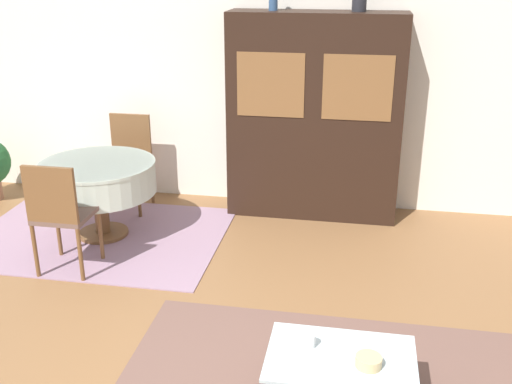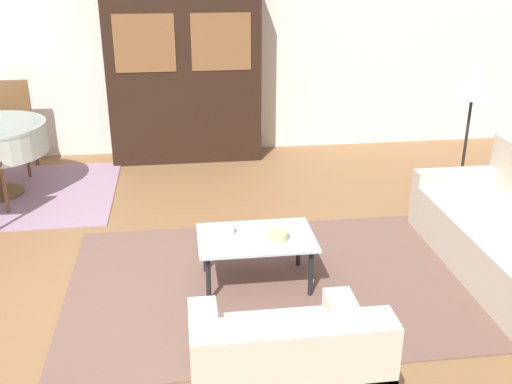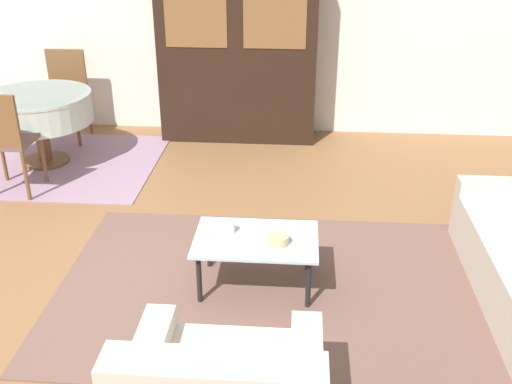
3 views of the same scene
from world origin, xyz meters
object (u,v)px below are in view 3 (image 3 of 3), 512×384
coffee_table (256,243)px  cup (230,227)px  display_cabinet (238,48)px  dining_table (38,109)px  bowl (278,239)px  dining_chair_near (3,136)px  dining_chair_far (65,89)px

coffee_table → cup: size_ratio=10.58×
display_cabinet → dining_table: bearing=-154.2°
display_cabinet → bowl: (0.59, -3.08, -0.61)m
cup → bowl: cup is taller
dining_chair_near → display_cabinet: bearing=41.2°
cup → bowl: bearing=-20.0°
display_cabinet → dining_table: (-1.95, -0.95, -0.44)m
dining_chair_near → bowl: dining_chair_near is taller
dining_table → dining_chair_near: (0.00, -0.77, -0.01)m
coffee_table → dining_chair_far: bearing=130.0°
coffee_table → bowl: bearing=-20.2°
coffee_table → dining_chair_near: size_ratio=0.86×
coffee_table → dining_chair_far: dining_chair_far is taller
bowl → dining_chair_far: bearing=131.2°
bowl → dining_table: bearing=139.9°
dining_table → dining_chair_far: 0.77m
dining_table → coffee_table: bearing=-41.1°
dining_chair_far → bowl: size_ratio=6.62×
dining_chair_near → dining_chair_far: size_ratio=1.00×
display_cabinet → bowl: 3.20m
dining_table → cup: 2.99m
display_cabinet → dining_table: 2.21m
coffee_table → bowl: size_ratio=5.71×
coffee_table → display_cabinet: size_ratio=0.41×
display_cabinet → bowl: size_ratio=13.79×
bowl → display_cabinet: bearing=100.8°
dining_chair_far → bowl: bearing=131.2°
display_cabinet → cup: display_cabinet is taller
dining_table → dining_chair_far: (0.00, 0.77, -0.01)m
dining_chair_far → dining_table: bearing=90.0°
display_cabinet → dining_chair_near: display_cabinet is taller
dining_chair_far → coffee_table: bearing=130.0°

